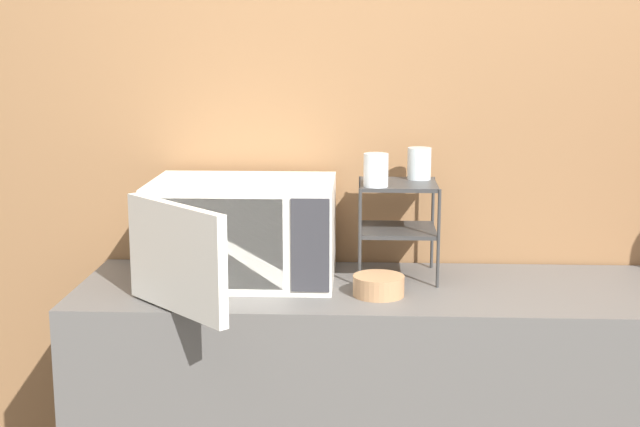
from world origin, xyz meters
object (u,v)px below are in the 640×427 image
(dish_rack, at_px, (398,209))
(bowl, at_px, (379,286))
(microwave, at_px, (240,232))
(glass_front_left, at_px, (376,170))
(glass_back_right, at_px, (419,163))

(dish_rack, distance_m, bowl, 0.29)
(dish_rack, relative_size, bowl, 2.00)
(microwave, bearing_deg, glass_front_left, -0.78)
(dish_rack, relative_size, glass_front_left, 3.00)
(glass_back_right, bearing_deg, bowl, -114.60)
(microwave, distance_m, bowl, 0.46)
(bowl, bearing_deg, dish_rack, 73.82)
(microwave, bearing_deg, glass_back_right, 14.31)
(glass_back_right, xyz_separation_m, bowl, (-0.13, -0.28, -0.32))
(glass_front_left, height_order, bowl, glass_front_left)
(dish_rack, distance_m, glass_back_right, 0.16)
(glass_front_left, bearing_deg, microwave, 179.22)
(microwave, relative_size, dish_rack, 2.39)
(dish_rack, height_order, bowl, dish_rack)
(dish_rack, bearing_deg, bowl, -106.18)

